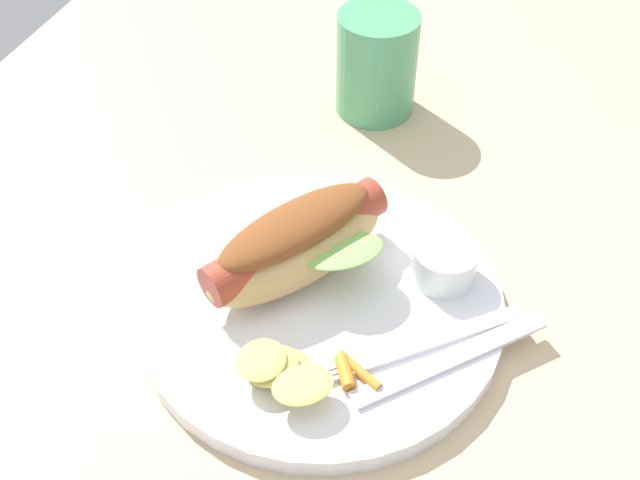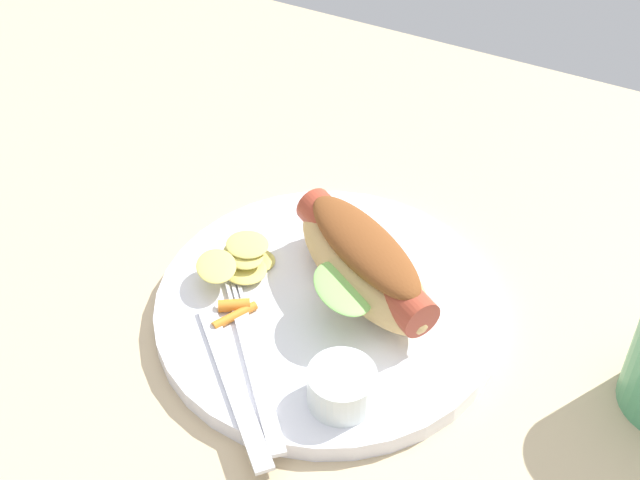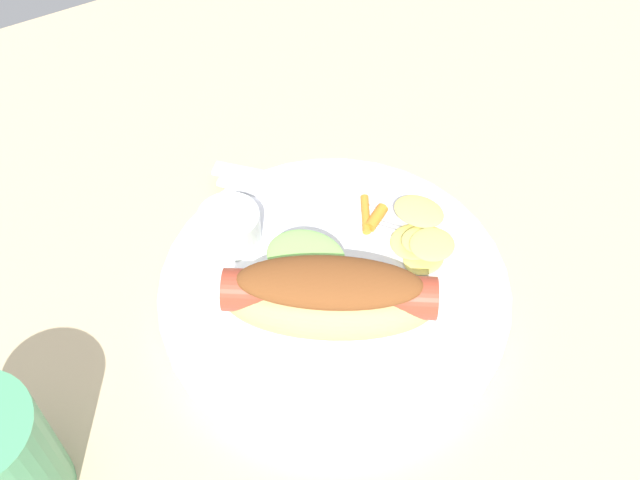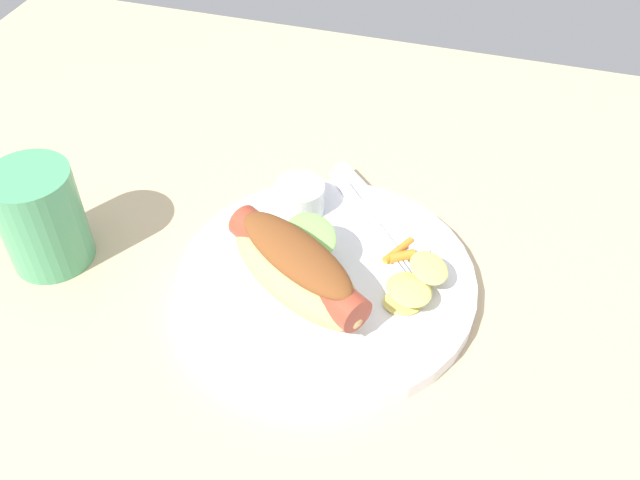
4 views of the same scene
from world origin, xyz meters
The scene contains 8 objects.
ground_plane centered at (0.00, 0.00, -0.90)cm, with size 120.00×90.00×1.80cm, color tan.
plate centered at (-0.33, -1.93, 0.80)cm, with size 27.18×27.18×1.60cm, color white.
hot_dog centered at (-1.89, -4.38, 4.67)cm, with size 16.35×13.99×5.88cm.
sauce_ramekin centered at (-5.03, 6.11, 3.06)cm, with size 4.92×4.92×2.91cm, color white.
fork centered at (1.90, 6.32, 1.80)cm, with size 11.78×13.26×0.40cm.
knife centered at (2.43, 8.46, 1.78)cm, with size 15.37×1.40×0.36cm, color silver.
chips_pile centered at (7.87, -2.14, 2.78)cm, with size 6.15×7.32×2.16cm.
carrot_garnish centered at (5.91, 2.36, 2.02)cm, with size 3.01×3.71×0.97cm.
Camera 2 is at (-21.28, 42.22, 54.08)cm, focal length 51.30 mm.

